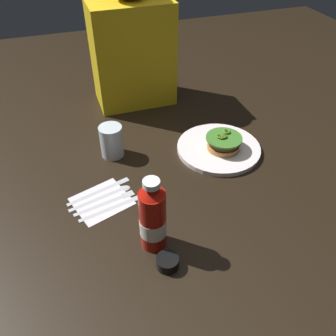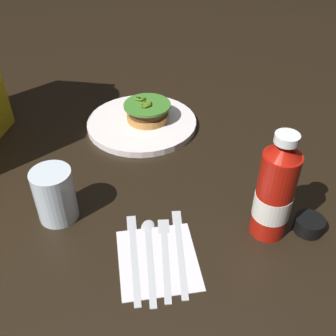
# 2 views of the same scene
# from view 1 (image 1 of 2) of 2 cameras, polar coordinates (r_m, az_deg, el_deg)

# --- Properties ---
(ground_plane) EXTENTS (3.00, 3.00, 0.00)m
(ground_plane) POSITION_cam_1_polar(r_m,az_deg,el_deg) (1.10, 3.18, -2.44)
(ground_plane) COLOR black
(dinner_plate) EXTENTS (0.29, 0.29, 0.02)m
(dinner_plate) POSITION_cam_1_polar(r_m,az_deg,el_deg) (1.24, 8.20, 3.19)
(dinner_plate) COLOR white
(dinner_plate) RESTS_ON ground_plane
(burger_sandwich) EXTENTS (0.12, 0.12, 0.05)m
(burger_sandwich) POSITION_cam_1_polar(r_m,az_deg,el_deg) (1.22, 8.99, 4.09)
(burger_sandwich) COLOR #BC7E3C
(burger_sandwich) RESTS_ON dinner_plate
(ketchup_bottle) EXTENTS (0.07, 0.07, 0.22)m
(ketchup_bottle) POSITION_cam_1_polar(r_m,az_deg,el_deg) (0.87, -2.49, -8.13)
(ketchup_bottle) COLOR #AD150B
(ketchup_bottle) RESTS_ON ground_plane
(water_glass) EXTENTS (0.08, 0.08, 0.11)m
(water_glass) POSITION_cam_1_polar(r_m,az_deg,el_deg) (1.20, -9.13, 4.33)
(water_glass) COLOR silver
(water_glass) RESTS_ON ground_plane
(condiment_cup) EXTENTS (0.06, 0.06, 0.03)m
(condiment_cup) POSITION_cam_1_polar(r_m,az_deg,el_deg) (0.89, -0.07, -15.01)
(condiment_cup) COLOR black
(condiment_cup) RESTS_ON ground_plane
(napkin) EXTENTS (0.19, 0.18, 0.00)m
(napkin) POSITION_cam_1_polar(r_m,az_deg,el_deg) (1.06, -10.70, -5.27)
(napkin) COLOR white
(napkin) RESTS_ON ground_plane
(butter_knife) EXTENTS (0.20, 0.06, 0.00)m
(butter_knife) POSITION_cam_1_polar(r_m,az_deg,el_deg) (1.04, -8.30, -5.98)
(butter_knife) COLOR silver
(butter_knife) RESTS_ON napkin
(fork_utensil) EXTENTS (0.19, 0.05, 0.00)m
(fork_utensil) POSITION_cam_1_polar(r_m,az_deg,el_deg) (1.05, -9.42, -5.23)
(fork_utensil) COLOR silver
(fork_utensil) RESTS_ON napkin
(spoon_utensil) EXTENTS (0.19, 0.06, 0.00)m
(spoon_utensil) POSITION_cam_1_polar(r_m,az_deg,el_deg) (1.08, -9.63, -4.13)
(spoon_utensil) COLOR silver
(spoon_utensil) RESTS_ON napkin
(steak_knife) EXTENTS (0.20, 0.07, 0.00)m
(steak_knife) POSITION_cam_1_polar(r_m,az_deg,el_deg) (1.09, -10.54, -3.35)
(steak_knife) COLOR silver
(steak_knife) RESTS_ON napkin
(diner_person) EXTENTS (0.31, 0.19, 0.55)m
(diner_person) POSITION_cam_1_polar(r_m,az_deg,el_deg) (1.44, -5.87, 19.27)
(diner_person) COLOR gold
(diner_person) RESTS_ON ground_plane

